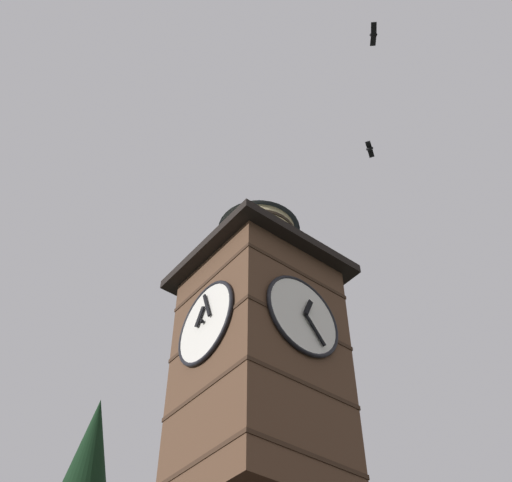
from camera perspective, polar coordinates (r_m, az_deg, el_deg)
name	(u,v)px	position (r m, az deg, el deg)	size (l,w,h in m)	color
clock_tower	(259,347)	(15.87, 0.30, -9.31)	(3.81, 3.81, 9.53)	brown
flying_bird_high	(370,149)	(22.98, 9.97, 8.01)	(0.70, 0.53, 0.14)	black
flying_bird_low	(373,35)	(18.21, 10.30, 17.43)	(0.57, 0.59, 0.12)	black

